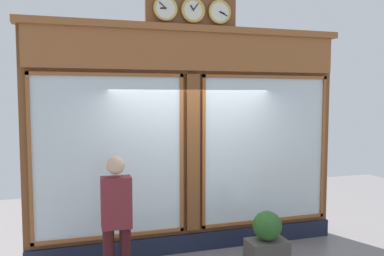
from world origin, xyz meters
TOP-DOWN VIEW (x-y plane):
  - shop_facade at (-0.00, -0.13)m, footprint 4.96×0.42m
  - pedestrian at (1.27, 1.01)m, footprint 0.36×0.23m
  - planter_box at (-0.82, 0.91)m, footprint 0.56×0.36m
  - planter_shrub at (-0.82, 0.91)m, footprint 0.41×0.41m

SIDE VIEW (x-z plane):
  - planter_box at x=-0.82m, z-range 0.00..0.40m
  - planter_shrub at x=-0.82m, z-range 0.40..0.81m
  - pedestrian at x=1.27m, z-range 0.09..1.78m
  - shop_facade at x=0.00m, z-range -0.23..3.72m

